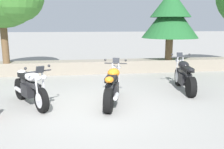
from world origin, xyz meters
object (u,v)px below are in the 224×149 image
Objects in this scene: motorcycle_orange_centre at (113,86)px; motorcycle_black_far_right at (184,76)px; pine_tree_mid_left at (170,15)px; motorcycle_white_near_left at (30,88)px.

motorcycle_black_far_right is at bearing 21.72° from motorcycle_orange_centre.
pine_tree_mid_left is (0.67, 3.24, 2.05)m from motorcycle_black_far_right.
motorcycle_orange_centre is 2.71m from motorcycle_black_far_right.
pine_tree_mid_left is at bearing 78.31° from motorcycle_black_far_right.
motorcycle_black_far_right is 3.90m from pine_tree_mid_left.
motorcycle_white_near_left is 7.08m from pine_tree_mid_left.
motorcycle_white_near_left is 0.89× the size of motorcycle_black_far_right.
motorcycle_white_near_left is at bearing 175.81° from motorcycle_orange_centre.
motorcycle_black_far_right is at bearing 10.08° from motorcycle_white_near_left.
pine_tree_mid_left reaches higher than motorcycle_white_near_left.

